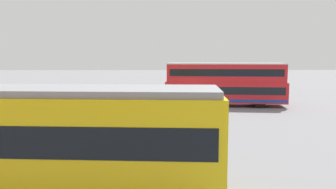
% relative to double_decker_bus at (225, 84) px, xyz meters
% --- Properties ---
extents(ground_plane, '(160.00, 160.00, 0.00)m').
position_rel_double_decker_bus_xyz_m(ground_plane, '(3.15, 3.21, -1.92)').
color(ground_plane, gray).
extents(double_decker_bus, '(10.52, 3.79, 3.74)m').
position_rel_double_decker_bus_xyz_m(double_decker_bus, '(0.00, 0.00, 0.00)').
color(double_decker_bus, red).
rests_on(double_decker_bus, ground).
extents(tram_yellow, '(12.20, 3.43, 3.38)m').
position_rel_double_decker_bus_xyz_m(tram_yellow, '(9.73, 18.61, -0.16)').
color(tram_yellow, yellow).
rests_on(tram_yellow, ground).
extents(pedestrian_near_railing, '(0.44, 0.44, 1.76)m').
position_rel_double_decker_bus_xyz_m(pedestrian_near_railing, '(9.15, 8.72, -0.90)').
color(pedestrian_near_railing, '#4C3F2D').
rests_on(pedestrian_near_railing, ground).
extents(pedestrian_railing, '(6.94, 0.36, 1.08)m').
position_rel_double_decker_bus_xyz_m(pedestrian_railing, '(6.91, 9.52, -1.18)').
color(pedestrian_railing, gray).
rests_on(pedestrian_railing, ground).
extents(info_sign, '(0.99, 0.31, 2.53)m').
position_rel_double_decker_bus_xyz_m(info_sign, '(12.27, 8.57, -0.19)').
color(info_sign, slate).
rests_on(info_sign, ground).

